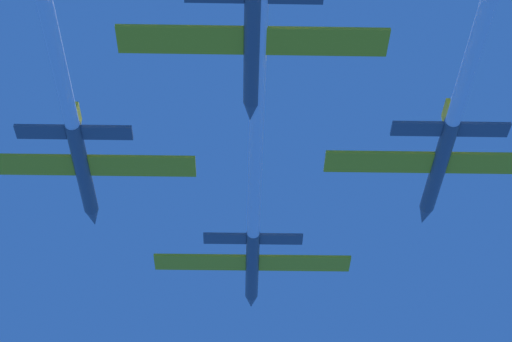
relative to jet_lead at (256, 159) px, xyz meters
The scene contains 1 object.
jet_lead is the anchor object (origin of this frame).
Camera 1 is at (-0.96, -80.35, -48.03)m, focal length 62.37 mm.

